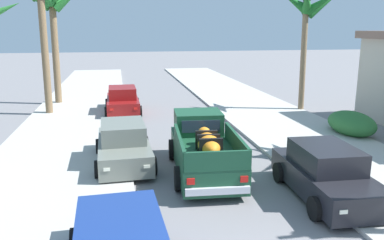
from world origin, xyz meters
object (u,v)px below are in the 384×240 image
at_px(car_right_near, 123,145).
at_px(hedge_bush, 351,123).
at_px(palm_tree_left_fore, 308,12).
at_px(palm_tree_right_fore, 53,7).
at_px(pickup_truck, 203,148).
at_px(car_right_mid, 123,101).
at_px(car_left_mid, 325,174).

bearing_deg(car_right_near, hedge_bush, 11.11).
height_order(car_right_near, palm_tree_left_fore, palm_tree_left_fore).
bearing_deg(palm_tree_right_fore, car_right_near, -73.01).
xyz_separation_m(car_right_near, palm_tree_left_fore, (10.70, 7.54, 5.05)).
xyz_separation_m(palm_tree_right_fore, hedge_bush, (14.32, -10.69, -5.60)).
height_order(pickup_truck, car_right_mid, pickup_truck).
bearing_deg(palm_tree_left_fore, palm_tree_right_fore, 160.41).
height_order(car_right_near, hedge_bush, car_right_near).
height_order(car_right_mid, palm_tree_right_fore, palm_tree_right_fore).
relative_size(car_right_near, palm_tree_right_fore, 0.56).
relative_size(pickup_truck, palm_tree_left_fore, 0.77).
relative_size(pickup_truck, car_left_mid, 1.23).
bearing_deg(palm_tree_right_fore, car_right_mid, -43.24).
bearing_deg(car_right_near, palm_tree_left_fore, 35.19).
xyz_separation_m(pickup_truck, palm_tree_left_fore, (8.00, 8.77, 4.95)).
relative_size(car_left_mid, car_right_mid, 1.01).
distance_m(palm_tree_left_fore, hedge_bush, 7.58).
xyz_separation_m(palm_tree_left_fore, palm_tree_right_fore, (-14.59, 5.19, 0.38)).
bearing_deg(car_right_mid, palm_tree_left_fore, -7.69).
distance_m(pickup_truck, car_right_near, 2.96).
relative_size(car_right_mid, hedge_bush, 1.53).
xyz_separation_m(car_right_mid, palm_tree_right_fore, (-4.00, 3.76, 5.43)).
distance_m(car_right_mid, palm_tree_right_fore, 7.73).
height_order(pickup_truck, palm_tree_right_fore, palm_tree_right_fore).
xyz_separation_m(car_right_mid, palm_tree_left_fore, (10.58, -1.43, 5.05)).
xyz_separation_m(car_left_mid, car_right_mid, (-5.60, 12.96, 0.00)).
relative_size(pickup_truck, car_right_near, 1.24).
distance_m(car_right_near, car_right_mid, 8.97).
height_order(car_left_mid, palm_tree_left_fore, palm_tree_left_fore).
bearing_deg(pickup_truck, car_right_near, 155.49).
height_order(car_left_mid, palm_tree_right_fore, palm_tree_right_fore).
bearing_deg(car_right_mid, car_left_mid, -66.62).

